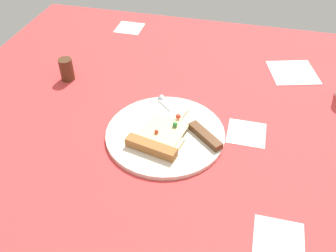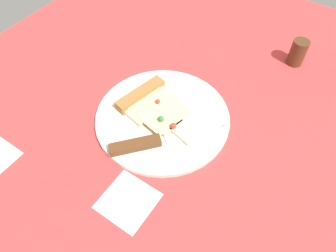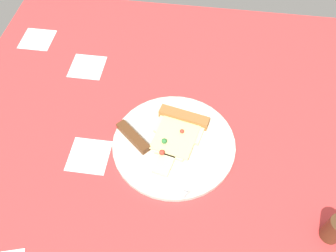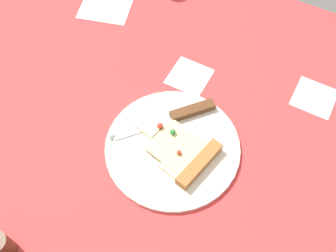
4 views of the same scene
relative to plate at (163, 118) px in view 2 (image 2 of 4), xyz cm
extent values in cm
cube|color=#D13838|center=(-5.46, -3.65, -2.03)|extent=(117.80, 117.80, 3.00)
cube|color=white|center=(3.58, 6.42, -0.63)|extent=(9.00, 9.00, 0.20)
cube|color=white|center=(-5.73, 18.69, -0.63)|extent=(9.00, 9.00, 0.20)
cylinder|color=silver|center=(0.00, 0.00, 0.00)|extent=(28.15, 28.15, 1.06)
cube|color=beige|center=(3.90, -0.87, 1.03)|extent=(8.24, 12.04, 1.00)
cube|color=beige|center=(-1.46, 0.33, 1.03)|extent=(7.03, 8.24, 1.00)
cube|color=beige|center=(-6.35, 1.41, 1.03)|extent=(5.86, 4.64, 1.00)
cube|color=#EDD88C|center=(0.98, -0.22, 1.68)|extent=(11.76, 11.15, 0.30)
cube|color=#9E6633|center=(6.83, -1.52, 1.63)|extent=(5.14, 12.28, 2.20)
sphere|color=red|center=(2.22, -1.52, 2.33)|extent=(0.99, 0.99, 0.99)
sphere|color=red|center=(-4.13, 2.15, 2.45)|extent=(1.25, 1.25, 1.25)
sphere|color=#2D7A38|center=(-1.07, 2.08, 2.44)|extent=(1.23, 1.23, 1.23)
cube|color=silver|center=(-8.06, 0.42, 0.68)|extent=(9.41, 10.34, 0.30)
cone|color=silver|center=(-12.01, -4.10, 0.68)|extent=(2.82, 2.82, 2.00)
cube|color=#593319|center=(-0.15, 9.44, 1.33)|extent=(8.25, 8.97, 1.60)
cylinder|color=#4C2D19|center=(-16.71, -32.90, 2.68)|extent=(3.84, 3.84, 6.41)
camera|label=1|loc=(62.60, 16.10, 58.55)|focal=39.40mm
camera|label=2|loc=(-24.35, 34.18, 51.22)|focal=33.60mm
camera|label=3|loc=(-45.51, -4.96, 69.40)|focal=38.62mm
camera|label=4|loc=(17.64, -34.79, 73.97)|focal=42.83mm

